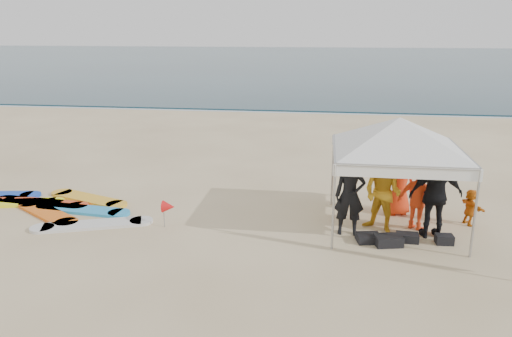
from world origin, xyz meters
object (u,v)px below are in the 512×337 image
object	(u,v)px
canopy_tent	(400,118)
marker_pennant	(169,207)
person_yellow	(383,193)
person_seated	(470,207)
person_black_a	(350,195)
surfboard_spread	(38,207)
person_orange_b	(399,183)
person_black_b	(436,195)
person_orange_a	(419,195)

from	to	relation	value
canopy_tent	marker_pennant	size ratio (longest dim) A/B	6.07
person_yellow	person_seated	world-z (taller)	person_yellow
person_black_a	person_seated	size ratio (longest dim) A/B	2.11
surfboard_spread	canopy_tent	bearing A→B (deg)	-0.16
surfboard_spread	person_seated	bearing A→B (deg)	2.13
person_orange_b	surfboard_spread	bearing A→B (deg)	-11.70
person_black_b	canopy_tent	distance (m)	1.82
person_orange_b	surfboard_spread	size ratio (longest dim) A/B	0.27
person_orange_b	person_seated	world-z (taller)	person_orange_b
person_yellow	person_black_a	bearing A→B (deg)	-126.57
person_yellow	surfboard_spread	size ratio (longest dim) A/B	0.31
person_black_b	surfboard_spread	bearing A→B (deg)	-10.66
person_seated	canopy_tent	distance (m)	2.80
person_black_b	person_orange_a	bearing A→B (deg)	-67.87
person_seated	marker_pennant	bearing A→B (deg)	79.87
canopy_tent	person_orange_a	bearing A→B (deg)	2.41
person_black_a	marker_pennant	distance (m)	4.08
person_orange_a	person_seated	xyz separation A→B (m)	(1.24, 0.39, -0.37)
person_orange_a	canopy_tent	world-z (taller)	canopy_tent
person_orange_b	marker_pennant	xyz separation A→B (m)	(-5.29, -1.60, -0.30)
person_black_b	person_orange_b	xyz separation A→B (m)	(-0.58, 1.31, -0.18)
person_yellow	person_seated	xyz separation A→B (m)	(2.08, 0.67, -0.48)
person_orange_a	person_orange_b	distance (m)	0.92
person_orange_a	canopy_tent	bearing A→B (deg)	37.63
person_orange_b	canopy_tent	bearing A→B (deg)	58.45
person_black_a	person_orange_b	distance (m)	1.87
marker_pennant	surfboard_spread	world-z (taller)	marker_pennant
person_orange_b	person_orange_a	bearing A→B (deg)	93.31
person_seated	canopy_tent	xyz separation A→B (m)	(-1.79, -0.42, 2.11)
person_seated	surfboard_spread	xyz separation A→B (m)	(-10.54, -0.39, -0.39)
person_yellow	surfboard_spread	bearing A→B (deg)	-148.04
person_black_a	person_yellow	size ratio (longest dim) A/B	1.00
canopy_tent	surfboard_spread	bearing A→B (deg)	179.84
person_yellow	marker_pennant	bearing A→B (deg)	-140.69
person_black_b	person_seated	bearing A→B (deg)	-147.46
surfboard_spread	person_black_a	bearing A→B (deg)	-3.98
person_black_a	person_orange_a	xyz separation A→B (m)	(1.56, 0.54, -0.10)
person_yellow	person_black_b	size ratio (longest dim) A/B	0.94
person_seated	surfboard_spread	size ratio (longest dim) A/B	0.15
person_yellow	canopy_tent	bearing A→B (deg)	75.66
person_black_b	person_seated	size ratio (longest dim) A/B	2.26
person_yellow	person_orange_b	bearing A→B (deg)	99.67
person_seated	surfboard_spread	bearing A→B (deg)	72.65
person_orange_b	person_black_b	bearing A→B (deg)	96.76
person_orange_a	surfboard_spread	distance (m)	9.33
person_orange_a	marker_pennant	bearing A→B (deg)	42.67
person_black_b	person_seated	world-z (taller)	person_black_b
marker_pennant	person_black_b	bearing A→B (deg)	2.81
person_black_a	canopy_tent	world-z (taller)	canopy_tent
person_black_a	marker_pennant	size ratio (longest dim) A/B	2.83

